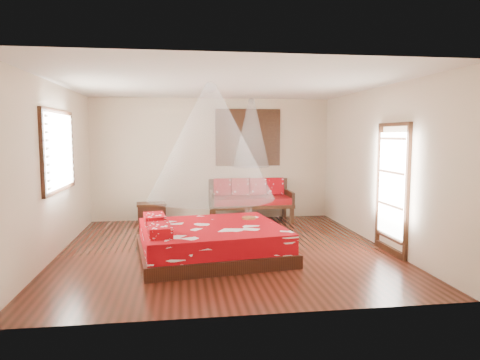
% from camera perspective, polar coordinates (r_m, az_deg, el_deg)
% --- Properties ---
extents(room, '(5.54, 5.54, 2.84)m').
position_cam_1_polar(room, '(7.23, -2.11, 1.59)').
color(room, black).
rests_on(room, ground).
extents(bed, '(2.55, 2.37, 0.65)m').
position_cam_1_polar(bed, '(7.00, -3.97, -8.10)').
color(bed, black).
rests_on(bed, floor).
extents(daybed, '(1.86, 0.83, 0.96)m').
position_cam_1_polar(daybed, '(9.79, 1.36, -2.42)').
color(daybed, black).
rests_on(daybed, floor).
extents(storage_chest, '(0.69, 0.54, 0.45)m').
position_cam_1_polar(storage_chest, '(9.80, -11.71, -4.28)').
color(storage_chest, black).
rests_on(storage_chest, floor).
extents(shutter_panel, '(1.52, 0.06, 1.32)m').
position_cam_1_polar(shutter_panel, '(10.01, 1.08, 5.68)').
color(shutter_panel, black).
rests_on(shutter_panel, wall_back).
extents(window_left, '(0.10, 1.74, 1.34)m').
position_cam_1_polar(window_left, '(7.64, -22.98, 3.60)').
color(window_left, black).
rests_on(window_left, wall_left).
extents(glazed_door, '(0.08, 1.02, 2.16)m').
position_cam_1_polar(glazed_door, '(7.47, 19.60, -1.17)').
color(glazed_door, black).
rests_on(glazed_door, floor).
extents(wine_tray, '(0.24, 0.24, 0.20)m').
position_cam_1_polar(wine_tray, '(7.50, 1.18, -4.79)').
color(wine_tray, brown).
rests_on(wine_tray, bed).
extents(mosquito_net_main, '(2.02, 2.02, 1.80)m').
position_cam_1_polar(mosquito_net_main, '(6.79, -3.88, 5.09)').
color(mosquito_net_main, white).
rests_on(mosquito_net_main, ceiling).
extents(mosquito_net_daybed, '(0.81, 0.81, 1.50)m').
position_cam_1_polar(mosquito_net_daybed, '(9.55, 1.51, 6.26)').
color(mosquito_net_daybed, white).
rests_on(mosquito_net_daybed, ceiling).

